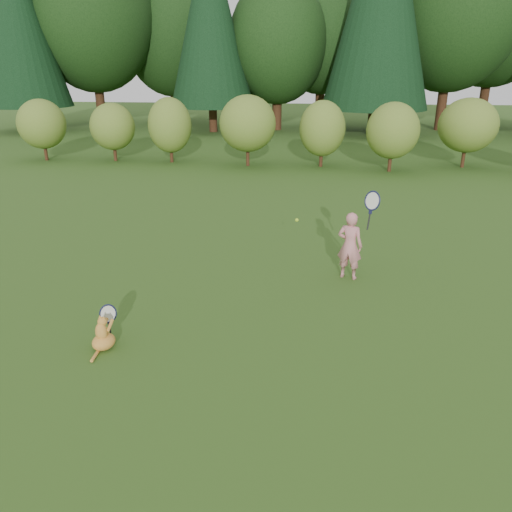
# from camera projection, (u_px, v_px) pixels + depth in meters

# --- Properties ---
(ground) EXTENTS (100.00, 100.00, 0.00)m
(ground) POSITION_uv_depth(u_px,v_px,m) (239.00, 311.00, 8.41)
(ground) COLOR #1F4A14
(ground) RESTS_ON ground
(shrub_row) EXTENTS (28.00, 3.00, 2.80)m
(shrub_row) POSITION_uv_depth(u_px,v_px,m) (285.00, 132.00, 19.98)
(shrub_row) COLOR #5B7E27
(shrub_row) RESTS_ON ground
(child) EXTENTS (0.79, 0.56, 1.97)m
(child) POSITION_uv_depth(u_px,v_px,m) (351.00, 244.00, 9.49)
(child) COLOR #CF7C80
(child) RESTS_ON ground
(cat) EXTENTS (0.50, 0.73, 0.71)m
(cat) POSITION_uv_depth(u_px,v_px,m) (103.00, 331.00, 7.22)
(cat) COLOR #C47025
(cat) RESTS_ON ground
(tennis_ball) EXTENTS (0.07, 0.07, 0.07)m
(tennis_ball) POSITION_uv_depth(u_px,v_px,m) (297.00, 220.00, 9.76)
(tennis_ball) COLOR #ACDF1A
(tennis_ball) RESTS_ON ground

